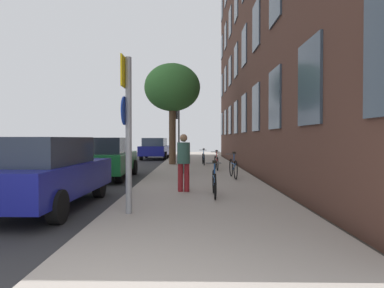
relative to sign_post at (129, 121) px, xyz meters
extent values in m
plane|color=#332D28|center=(-1.91, 10.83, -1.94)|extent=(41.80, 41.80, 0.00)
cube|color=#2D2D30|center=(-4.01, 10.83, -1.93)|extent=(7.00, 38.00, 0.01)
cube|color=#9E9389|center=(1.59, 10.83, -1.88)|extent=(4.20, 38.00, 0.12)
cube|color=#513328|center=(4.19, 10.33, 5.32)|extent=(0.50, 27.00, 14.52)
cube|color=#384756|center=(3.91, 0.95, 0.92)|extent=(0.06, 1.42, 1.92)
cube|color=#384756|center=(3.91, 4.08, 0.92)|extent=(0.06, 1.42, 1.92)
cube|color=#384756|center=(3.91, 7.20, 0.92)|extent=(0.06, 1.42, 1.92)
cube|color=#384756|center=(3.91, 10.33, 0.92)|extent=(0.06, 1.42, 1.92)
cube|color=#384756|center=(3.91, 13.45, 0.92)|extent=(0.06, 1.42, 1.92)
cube|color=#384756|center=(3.91, 16.58, 0.92)|extent=(0.06, 1.42, 1.92)
cube|color=#384756|center=(3.91, 19.70, 0.92)|extent=(0.06, 1.42, 1.92)
cube|color=#384756|center=(3.91, 22.83, 0.92)|extent=(0.06, 1.42, 1.92)
cube|color=#384756|center=(3.91, 7.20, 4.30)|extent=(0.06, 1.42, 1.92)
cube|color=#384756|center=(3.91, 10.33, 4.30)|extent=(0.06, 1.42, 1.92)
cube|color=#384756|center=(3.91, 13.45, 4.30)|extent=(0.06, 1.42, 1.92)
cube|color=#384756|center=(3.91, 16.58, 4.30)|extent=(0.06, 1.42, 1.92)
cube|color=#384756|center=(3.91, 19.70, 4.30)|extent=(0.06, 1.42, 1.92)
cube|color=#384756|center=(3.91, 22.83, 4.30)|extent=(0.06, 1.42, 1.92)
cube|color=#384756|center=(3.91, 13.45, 7.68)|extent=(0.06, 1.42, 1.92)
cube|color=#384756|center=(3.91, 16.58, 7.68)|extent=(0.06, 1.42, 1.92)
cube|color=#384756|center=(3.91, 19.70, 7.68)|extent=(0.06, 1.42, 1.92)
cube|color=#384756|center=(3.91, 22.83, 7.68)|extent=(0.06, 1.42, 1.92)
cube|color=#384756|center=(3.91, 22.83, 11.06)|extent=(0.06, 1.42, 1.92)
cylinder|color=gray|center=(0.03, 0.00, -0.28)|extent=(0.12, 0.12, 3.07)
cube|color=yellow|center=(-0.05, 0.00, 0.96)|extent=(0.03, 0.60, 0.60)
cylinder|color=#14339E|center=(-0.05, 0.00, 0.21)|extent=(0.03, 0.56, 0.56)
cylinder|color=black|center=(0.23, 19.73, 0.11)|extent=(0.12, 0.12, 3.85)
cube|color=black|center=(0.05, 19.73, 1.59)|extent=(0.20, 0.24, 0.80)
sphere|color=red|center=(-0.06, 19.73, 1.85)|extent=(0.16, 0.16, 0.16)
sphere|color=#523707|center=(-0.06, 19.73, 1.59)|extent=(0.16, 0.16, 0.16)
sphere|color=#083E11|center=(-0.06, 19.73, 1.33)|extent=(0.16, 0.16, 0.16)
cylinder|color=brown|center=(0.14, 12.60, -0.09)|extent=(0.39, 0.39, 3.44)
ellipsoid|color=#387533|center=(0.14, 12.60, 2.59)|extent=(3.20, 3.20, 2.72)
torus|color=black|center=(1.85, 2.42, -1.50)|extent=(0.05, 0.64, 0.64)
torus|color=black|center=(1.83, 1.46, -1.50)|extent=(0.05, 0.64, 0.64)
cylinder|color=#194C99|center=(1.84, 1.94, -1.32)|extent=(0.06, 0.81, 0.04)
cylinder|color=#194C99|center=(1.84, 1.70, -1.40)|extent=(0.05, 0.49, 0.27)
cylinder|color=#194C99|center=(1.84, 1.80, -1.08)|extent=(0.04, 0.04, 0.28)
cube|color=black|center=(1.84, 1.80, -0.92)|extent=(0.10, 0.24, 0.06)
cylinder|color=#4C4C4C|center=(1.85, 2.42, -1.00)|extent=(0.42, 0.04, 0.03)
torus|color=black|center=(2.80, 6.38, -1.47)|extent=(0.07, 0.69, 0.69)
torus|color=black|center=(2.84, 5.41, -1.47)|extent=(0.07, 0.69, 0.69)
cylinder|color=#194C99|center=(2.82, 5.90, -1.28)|extent=(0.08, 0.82, 0.04)
cylinder|color=#194C99|center=(2.83, 5.65, -1.37)|extent=(0.07, 0.50, 0.27)
cylinder|color=#194C99|center=(2.83, 5.75, -1.02)|extent=(0.04, 0.04, 0.28)
cube|color=black|center=(2.83, 5.75, -0.86)|extent=(0.10, 0.24, 0.06)
cylinder|color=#4C4C4C|center=(2.80, 6.38, -0.94)|extent=(0.42, 0.05, 0.03)
torus|color=black|center=(2.40, 9.59, -1.49)|extent=(0.06, 0.65, 0.65)
torus|color=black|center=(2.43, 8.58, -1.49)|extent=(0.06, 0.65, 0.65)
cylinder|color=#B21E1E|center=(2.41, 9.09, -1.32)|extent=(0.07, 0.85, 0.04)
cylinder|color=#B21E1E|center=(2.42, 8.84, -1.40)|extent=(0.06, 0.52, 0.28)
cylinder|color=#B21E1E|center=(2.42, 8.94, -1.07)|extent=(0.04, 0.04, 0.28)
cube|color=black|center=(2.42, 8.94, -0.91)|extent=(0.10, 0.24, 0.06)
cylinder|color=#4C4C4C|center=(2.40, 9.59, -0.99)|extent=(0.42, 0.04, 0.03)
torus|color=black|center=(1.89, 12.54, -1.50)|extent=(0.06, 0.63, 0.63)
torus|color=black|center=(1.93, 11.55, -1.50)|extent=(0.06, 0.63, 0.63)
cylinder|color=#194C99|center=(1.91, 12.05, -1.33)|extent=(0.08, 0.85, 0.04)
cylinder|color=#194C99|center=(1.92, 11.80, -1.41)|extent=(0.06, 0.51, 0.28)
cylinder|color=#194C99|center=(1.92, 11.90, -1.08)|extent=(0.04, 0.04, 0.28)
cube|color=black|center=(1.92, 11.90, -0.92)|extent=(0.10, 0.24, 0.06)
cylinder|color=#4C4C4C|center=(1.89, 12.54, -1.00)|extent=(0.42, 0.05, 0.03)
cylinder|color=maroon|center=(0.95, 2.71, -1.43)|extent=(0.15, 0.15, 0.78)
cylinder|color=maroon|center=(1.13, 2.71, -1.43)|extent=(0.15, 0.15, 0.78)
cylinder|color=#33594C|center=(1.04, 2.71, -0.74)|extent=(0.39, 0.39, 0.59)
sphere|color=#936B4C|center=(1.04, 2.71, -0.32)|extent=(0.21, 0.21, 0.21)
cylinder|color=#33594C|center=(0.85, 7.46, -1.44)|extent=(0.14, 0.14, 0.75)
cylinder|color=#33594C|center=(1.02, 7.46, -1.44)|extent=(0.14, 0.14, 0.75)
cylinder|color=navy|center=(0.94, 7.46, -0.78)|extent=(0.47, 0.47, 0.56)
sphere|color=brown|center=(0.94, 7.46, -0.38)|extent=(0.20, 0.20, 0.20)
cube|color=navy|center=(-2.03, 0.99, -1.26)|extent=(1.90, 4.39, 0.70)
cube|color=#2D3847|center=(-2.03, 0.78, -0.61)|extent=(1.56, 2.47, 0.60)
cylinder|color=black|center=(-2.84, 2.38, -1.61)|extent=(0.22, 0.64, 0.64)
cylinder|color=black|center=(-1.22, 2.38, -1.61)|extent=(0.22, 0.64, 0.64)
cylinder|color=black|center=(-1.22, -0.39, -1.61)|extent=(0.22, 0.64, 0.64)
cube|color=#19662D|center=(-2.10, 6.64, -1.26)|extent=(2.01, 4.49, 0.70)
cube|color=#1E232D|center=(-2.10, 6.42, -0.61)|extent=(1.63, 2.54, 0.60)
cylinder|color=black|center=(-2.93, 8.06, -1.61)|extent=(0.22, 0.64, 0.64)
cylinder|color=black|center=(-1.28, 8.06, -1.61)|extent=(0.22, 0.64, 0.64)
cylinder|color=black|center=(-2.93, 5.23, -1.61)|extent=(0.22, 0.64, 0.64)
cylinder|color=black|center=(-1.28, 5.23, -1.61)|extent=(0.22, 0.64, 0.64)
cube|color=navy|center=(-1.55, 18.88, -1.26)|extent=(2.06, 4.22, 0.70)
cube|color=#384756|center=(-1.55, 18.67, -0.61)|extent=(1.68, 2.39, 0.60)
cylinder|color=black|center=(-2.41, 20.20, -1.61)|extent=(0.22, 0.64, 0.64)
cylinder|color=black|center=(-0.68, 20.20, -1.61)|extent=(0.22, 0.64, 0.64)
cylinder|color=black|center=(-2.41, 17.55, -1.61)|extent=(0.22, 0.64, 0.64)
cylinder|color=black|center=(-0.68, 17.55, -1.61)|extent=(0.22, 0.64, 0.64)
camera|label=1|loc=(1.27, -6.54, -0.33)|focal=31.16mm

